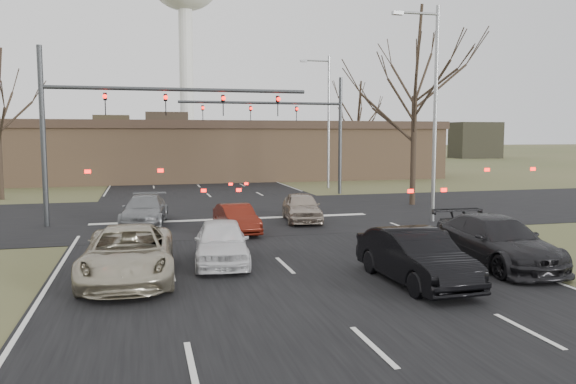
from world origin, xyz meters
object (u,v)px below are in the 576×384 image
building (213,150)px  car_black_hatch (415,257)px  car_charcoal_sedan (497,241)px  car_silver_suv (128,254)px  mast_arm_far (301,121)px  car_red_ahead (237,219)px  streetlight_right_near (432,103)px  car_white_sedan (222,242)px  mast_arm_near (119,113)px  car_grey_ahead (145,210)px  car_silver_ahead (302,207)px  streetlight_right_far (326,115)px

building → car_black_hatch: (1.00, -37.91, -1.91)m
car_charcoal_sedan → building: bearing=98.8°
car_black_hatch → car_charcoal_sedan: 3.74m
building → car_silver_suv: (-6.72, -35.49, -1.91)m
mast_arm_far → car_red_ahead: bearing=-116.1°
streetlight_right_near → car_silver_suv: (-13.54, -7.49, -4.83)m
car_black_hatch → car_white_sedan: bearing=140.1°
mast_arm_near → car_silver_suv: 11.36m
car_grey_ahead → car_silver_ahead: bearing=0.0°
building → car_silver_suv: building is taller
car_white_sedan → streetlight_right_near: bearing=36.2°
car_white_sedan → car_red_ahead: car_white_sedan is taller
streetlight_right_far → car_charcoal_sedan: size_ratio=1.88×
streetlight_right_far → car_red_ahead: (-9.82, -17.66, -4.99)m
mast_arm_far → streetlight_right_far: 5.12m
mast_arm_near → car_silver_ahead: (8.23, -1.39, -4.39)m
building → car_silver_ahead: 26.48m
mast_arm_near → car_white_sedan: 10.69m
car_black_hatch → car_charcoal_sedan: car_charcoal_sedan is taller
mast_arm_near → car_charcoal_sedan: mast_arm_near is taller
streetlight_right_near → car_white_sedan: 13.28m
car_silver_ahead → mast_arm_far: bearing=82.3°
mast_arm_far → streetlight_right_near: streetlight_right_near is taller
streetlight_right_far → car_silver_suv: size_ratio=1.84×
streetlight_right_near → car_red_ahead: size_ratio=2.76×
car_grey_ahead → building: bearing=83.3°
streetlight_right_near → streetlight_right_far: 17.01m
car_black_hatch → car_charcoal_sedan: size_ratio=0.86×
car_black_hatch → mast_arm_near: bearing=120.1°
car_grey_ahead → car_red_ahead: car_grey_ahead is taller
mast_arm_far → car_black_hatch: mast_arm_far is taller
car_white_sedan → car_grey_ahead: bearing=111.5°
car_charcoal_sedan → car_red_ahead: car_charcoal_sedan is taller
car_silver_suv → car_red_ahead: bearing=60.5°
car_grey_ahead → car_white_sedan: bearing=-67.8°
mast_arm_far → car_silver_suv: mast_arm_far is taller
car_white_sedan → car_black_hatch: car_black_hatch is taller
streetlight_right_far → car_grey_ahead: size_ratio=2.17×
streetlight_right_near → car_black_hatch: size_ratio=2.18×
streetlight_right_far → car_black_hatch: bearing=-103.2°
streetlight_right_far → car_red_ahead: size_ratio=2.76×
car_silver_ahead → car_red_ahead: bearing=-139.0°
car_black_hatch → car_grey_ahead: bearing=117.8°
car_silver_ahead → car_silver_suv: bearing=-122.3°
streetlight_right_near → car_red_ahead: bearing=-175.9°
car_silver_suv → car_silver_ahead: size_ratio=1.35×
mast_arm_near → car_white_sedan: bearing=-69.9°
mast_arm_far → car_red_ahead: 15.84m
building → car_red_ahead: size_ratio=11.72×
mast_arm_near → car_grey_ahead: (1.00, -0.50, -4.40)m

